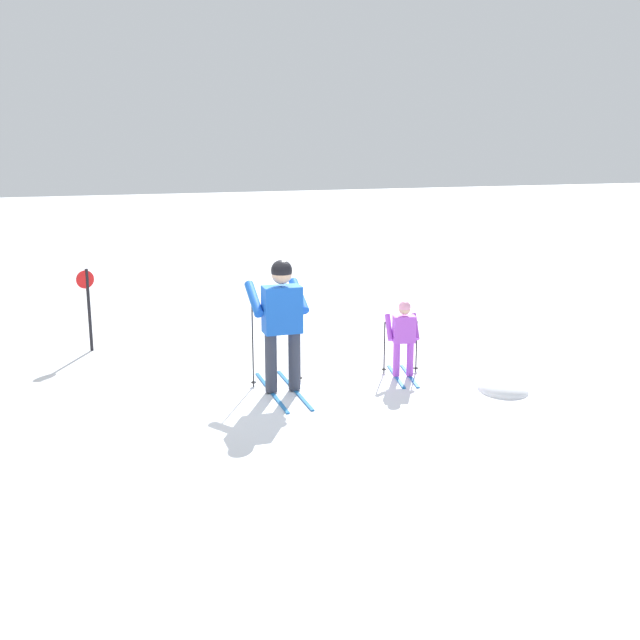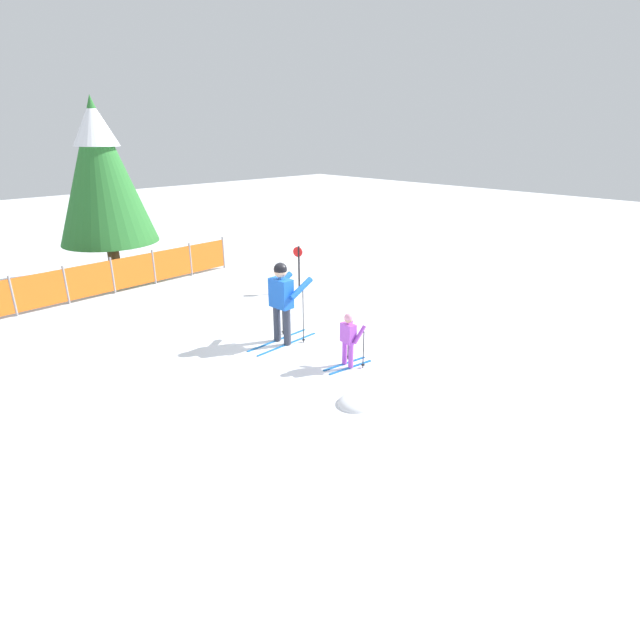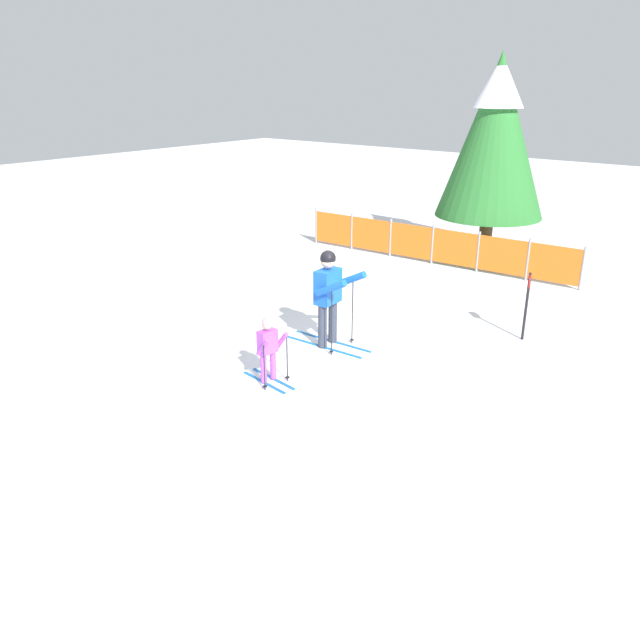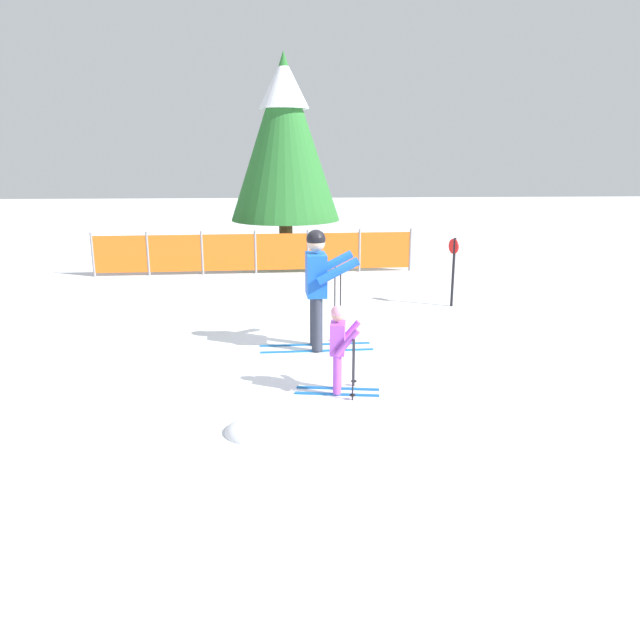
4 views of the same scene
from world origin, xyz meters
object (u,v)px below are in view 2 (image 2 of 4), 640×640
object	(u,v)px
skier_child	(349,336)
trail_marker	(299,263)
safety_fence	(113,276)
conifer_far	(101,169)
skier_adult	(282,295)

from	to	relation	value
skier_child	trail_marker	xyz separation A→B (m)	(2.49, 4.20, 0.17)
skier_child	safety_fence	world-z (taller)	skier_child
safety_fence	conifer_far	bearing A→B (deg)	65.40
skier_adult	safety_fence	world-z (taller)	skier_adult
conifer_far	skier_child	bearing A→B (deg)	-86.33
skier_adult	skier_child	world-z (taller)	skier_adult
trail_marker	skier_child	bearing A→B (deg)	-120.67
conifer_far	skier_adult	bearing A→B (deg)	-86.64
conifer_far	trail_marker	bearing A→B (deg)	-58.46
skier_adult	trail_marker	bearing A→B (deg)	40.46
skier_adult	skier_child	xyz separation A→B (m)	(0.15, -1.75, -0.43)
skier_child	safety_fence	size ratio (longest dim) A/B	0.14
skier_adult	safety_fence	xyz separation A→B (m)	(-1.17, 5.88, -0.55)
skier_adult	skier_child	size ratio (longest dim) A/B	1.62
skier_child	conifer_far	world-z (taller)	conifer_far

